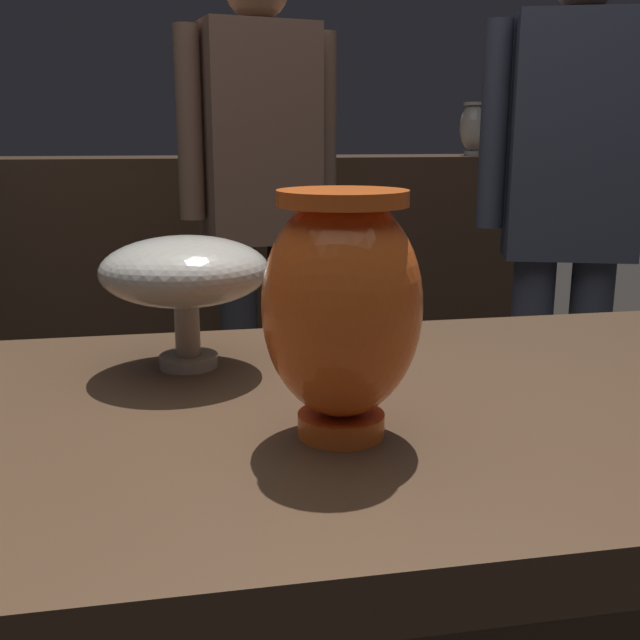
{
  "coord_description": "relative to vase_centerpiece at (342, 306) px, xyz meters",
  "views": [
    {
      "loc": [
        -0.12,
        -0.73,
        1.07
      ],
      "look_at": [
        0.01,
        -0.04,
        0.9
      ],
      "focal_mm": 42.46,
      "sensor_mm": 36.0,
      "label": 1
    }
  ],
  "objects": [
    {
      "name": "visitor_center_back",
      "position": [
        0.1,
        1.55,
        -0.02
      ],
      "size": [
        0.46,
        0.24,
        1.55
      ],
      "rotation": [
        0.0,
        0.0,
        3.35
      ],
      "color": "#232328",
      "rests_on": "ground_plane"
    },
    {
      "name": "visitor_near_right",
      "position": [
        0.85,
        1.16,
        -0.02
      ],
      "size": [
        0.45,
        0.27,
        1.54
      ],
      "rotation": [
        0.0,
        0.0,
        2.82
      ],
      "color": "#333847",
      "rests_on": "ground_plane"
    },
    {
      "name": "shelf_vase_far_right",
      "position": [
        1.02,
        2.24,
        0.18
      ],
      "size": [
        0.11,
        0.11,
        0.2
      ],
      "color": "gray",
      "rests_on": "back_display_shelf"
    },
    {
      "name": "vase_centerpiece",
      "position": [
        0.0,
        0.0,
        0.0
      ],
      "size": [
        0.14,
        0.14,
        0.23
      ],
      "color": "#E55B1E",
      "rests_on": "display_plinth"
    },
    {
      "name": "back_display_shelf",
      "position": [
        -0.02,
        2.29,
        -0.43
      ],
      "size": [
        2.6,
        0.4,
        0.99
      ],
      "color": "#382619",
      "rests_on": "ground_plane"
    },
    {
      "name": "vase_tall_behind",
      "position": [
        -0.14,
        0.24,
        -0.01
      ],
      "size": [
        0.2,
        0.2,
        0.16
      ],
      "color": "gray",
      "rests_on": "display_plinth"
    }
  ]
}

